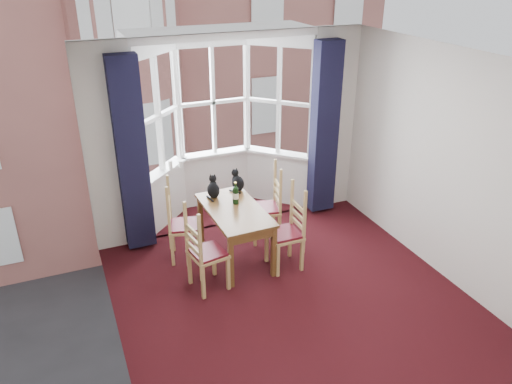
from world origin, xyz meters
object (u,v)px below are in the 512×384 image
chair_left_near (201,256)px  candle_tall (170,165)px  candle_short (181,164)px  dining_table (235,216)px  chair_left_far (177,227)px  cat_right (238,182)px  chair_right_near (291,233)px  chair_right_far (271,209)px  cat_left (213,189)px  wine_bottle (236,194)px

chair_left_near → candle_tall: size_ratio=7.19×
candle_tall → candle_short: bearing=10.8°
dining_table → chair_left_far: (-0.70, 0.30, -0.17)m
cat_right → candle_short: (-0.59, 0.83, 0.05)m
candle_short → cat_right: bearing=-54.7°
chair_right_near → candle_short: bearing=118.3°
candle_tall → candle_short: size_ratio=1.42×
dining_table → candle_short: candle_short is taller
chair_right_far → cat_left: size_ratio=2.92×
chair_left_far → chair_right_near: same height
chair_left_near → cat_right: 1.38m
dining_table → chair_right_far: 0.74m
chair_left_far → candle_tall: 1.14m
candle_tall → cat_right: bearing=-47.1°
dining_table → chair_left_near: size_ratio=1.39×
chair_left_near → chair_left_far: size_ratio=1.00×
cat_right → wine_bottle: bearing=-114.3°
chair_left_far → cat_right: (0.94, 0.22, 0.39)m
chair_right_near → chair_left_far: bearing=151.0°
chair_right_near → candle_tall: size_ratio=7.19×
chair_right_far → cat_left: cat_left is taller
cat_left → candle_short: (-0.21, 0.91, 0.05)m
chair_left_near → wine_bottle: 1.01m
chair_left_near → chair_left_far: bearing=96.0°
cat_right → candle_tall: size_ratio=2.45×
chair_left_near → wine_bottle: (0.68, 0.63, 0.40)m
chair_left_near → cat_left: cat_left is taller
cat_left → candle_short: bearing=102.9°
chair_right_near → cat_right: 1.09m
cat_left → chair_left_far: bearing=-165.5°
chair_right_near → chair_right_far: 0.73m
chair_right_far → wine_bottle: size_ratio=3.02×
chair_left_far → wine_bottle: bearing=-11.8°
dining_table → candle_tall: 1.44m
chair_left_far → wine_bottle: 0.88m
cat_left → chair_right_far: bearing=-10.2°
wine_bottle → chair_right_near: bearing=-46.3°
chair_left_far → chair_right_far: 1.35m
dining_table → chair_right_far: bearing=24.4°
wine_bottle → candle_short: 1.28m
chair_left_near → candle_tall: (0.11, 1.81, 0.46)m
cat_left → candle_tall: size_ratio=2.46×
chair_right_far → candle_tall: size_ratio=7.19×
chair_left_far → chair_right_near: (1.30, -0.72, 0.00)m
chair_left_near → candle_short: (0.27, 1.84, 0.44)m
dining_table → candle_short: bearing=104.5°
chair_right_far → cat_right: (-0.41, 0.22, 0.39)m
dining_table → chair_right_near: size_ratio=1.39×
chair_right_far → candle_tall: 1.61m
chair_left_far → chair_right_near: size_ratio=1.00×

